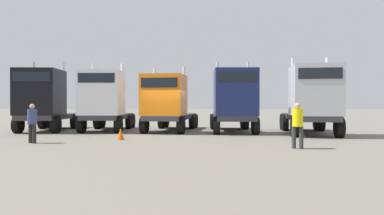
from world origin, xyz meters
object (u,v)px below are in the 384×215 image
object	(u,v)px
visitor_with_camera	(32,120)
traffic_cone_near	(121,134)
semi_truck_navy	(234,101)
semi_truck_silver	(312,100)
semi_truck_black	(44,100)
semi_truck_white	(104,101)
visitor_in_hivis	(298,122)
semi_truck_orange	(167,103)

from	to	relation	value
visitor_with_camera	traffic_cone_near	bearing A→B (deg)	141.24
semi_truck_navy	semi_truck_silver	size ratio (longest dim) A/B	0.99
semi_truck_black	semi_truck_white	size ratio (longest dim) A/B	1.04
semi_truck_white	traffic_cone_near	xyz separation A→B (m)	(2.61, -4.34, -1.67)
semi_truck_white	semi_truck_navy	distance (m)	8.04
semi_truck_navy	visitor_in_hivis	size ratio (longest dim) A/B	3.58
semi_truck_black	visitor_in_hivis	xyz separation A→B (m)	(14.20, -5.96, -0.95)
visitor_with_camera	visitor_in_hivis	bearing A→B (deg)	111.18
semi_truck_white	visitor_with_camera	size ratio (longest dim) A/B	3.42
semi_truck_white	semi_truck_orange	xyz separation A→B (m)	(3.95, 0.25, -0.18)
visitor_in_hivis	visitor_with_camera	xyz separation A→B (m)	(-11.26, 0.33, -0.03)
semi_truck_black	traffic_cone_near	size ratio (longest dim) A/B	10.91
visitor_with_camera	semi_truck_black	bearing A→B (deg)	-129.63
visitor_in_hivis	traffic_cone_near	distance (m)	8.20
semi_truck_white	visitor_with_camera	bearing A→B (deg)	-14.63
visitor_with_camera	traffic_cone_near	distance (m)	3.91
semi_truck_navy	visitor_in_hivis	world-z (taller)	semi_truck_navy
semi_truck_orange	visitor_with_camera	bearing A→B (deg)	-34.23
semi_truck_silver	visitor_with_camera	size ratio (longest dim) A/B	3.73
semi_truck_white	semi_truck_silver	bearing A→B (deg)	78.95
semi_truck_white	semi_truck_orange	distance (m)	3.97
semi_truck_white	semi_truck_silver	xyz separation A→B (m)	(12.33, -0.77, 0.02)
traffic_cone_near	semi_truck_white	bearing A→B (deg)	121.01
semi_truck_orange	semi_truck_navy	distance (m)	4.08
visitor_in_hivis	traffic_cone_near	bearing A→B (deg)	-79.22
semi_truck_black	semi_truck_white	xyz separation A→B (m)	(3.71, 0.54, -0.03)
semi_truck_silver	traffic_cone_near	size ratio (longest dim) A/B	11.41
semi_truck_orange	visitor_in_hivis	size ratio (longest dim) A/B	3.63
visitor_in_hivis	semi_truck_black	bearing A→B (deg)	-86.69
semi_truck_white	semi_truck_orange	size ratio (longest dim) A/B	0.92
semi_truck_black	visitor_in_hivis	distance (m)	15.43
semi_truck_white	semi_truck_navy	size ratio (longest dim) A/B	0.93
semi_truck_black	visitor_in_hivis	bearing A→B (deg)	57.38
visitor_in_hivis	traffic_cone_near	xyz separation A→B (m)	(-7.88, 2.16, -0.75)
semi_truck_orange	semi_truck_silver	world-z (taller)	semi_truck_silver
semi_truck_navy	traffic_cone_near	xyz separation A→B (m)	(-5.42, -4.56, -1.64)
semi_truck_orange	semi_truck_navy	world-z (taller)	semi_truck_navy
visitor_with_camera	semi_truck_orange	bearing A→B (deg)	166.49
semi_truck_white	semi_truck_silver	world-z (taller)	semi_truck_silver
semi_truck_black	visitor_with_camera	size ratio (longest dim) A/B	3.56
traffic_cone_near	semi_truck_silver	bearing A→B (deg)	20.21
traffic_cone_near	semi_truck_navy	bearing A→B (deg)	40.04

